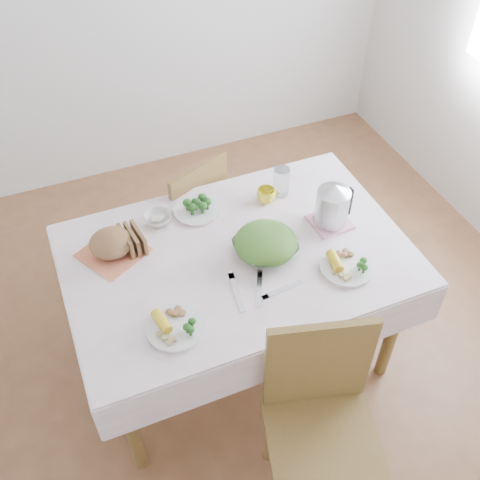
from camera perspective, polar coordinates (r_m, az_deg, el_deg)
name	(u,v)px	position (r m, az deg, el deg)	size (l,w,h in m)	color
floor	(238,351)	(3.07, -0.21, -11.25)	(3.60, 3.60, 0.00)	brown
dining_table	(238,308)	(2.76, -0.23, -6.92)	(1.40, 0.90, 0.75)	brown
tablecloth	(238,254)	(2.47, -0.25, -1.48)	(1.50, 1.00, 0.01)	white
chair_near	(323,443)	(2.32, 8.46, -19.71)	(0.43, 0.43, 0.96)	brown
chair_far	(180,210)	(3.13, -6.13, 3.00)	(0.39, 0.39, 0.86)	brown
salad_bowl	(265,248)	(2.45, 2.57, -0.85)	(0.26, 0.26, 0.06)	white
dinner_plate_left	(175,328)	(2.21, -6.59, -8.83)	(0.23, 0.23, 0.02)	white
dinner_plate_right	(346,267)	(2.44, 10.74, -2.70)	(0.23, 0.23, 0.02)	white
broccoli_plate	(196,210)	(2.67, -4.46, 3.04)	(0.22, 0.22, 0.02)	beige
napkin	(113,252)	(2.53, -12.77, -1.25)	(0.25, 0.25, 0.00)	#DD724C
bread_loaf	(111,244)	(2.49, -12.97, -0.36)	(0.19, 0.18, 0.11)	brown
fruit_bowl	(158,219)	(2.63, -8.32, 2.16)	(0.13, 0.13, 0.04)	white
yellow_mug	(266,195)	(2.70, 2.67, 4.57)	(0.09, 0.09, 0.07)	yellow
glass_tumbler	(281,183)	(2.73, 4.22, 5.80)	(0.08, 0.08, 0.15)	white
pink_tray	(330,222)	(2.63, 9.11, 1.83)	(0.17, 0.17, 0.01)	pink
electric_kettle	(333,204)	(2.56, 9.39, 3.68)	(0.15, 0.15, 0.21)	#B2B5BA
fork_left	(237,292)	(2.32, -0.34, -5.32)	(0.02, 0.21, 0.00)	silver
fork_right	(259,289)	(2.33, 1.94, -5.04)	(0.02, 0.19, 0.00)	silver
knife	(282,290)	(2.33, 4.28, -5.07)	(0.02, 0.19, 0.00)	silver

